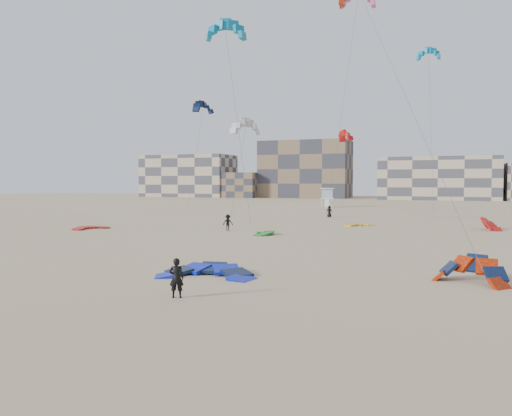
% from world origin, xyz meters
% --- Properties ---
extents(ground, '(320.00, 320.00, 0.00)m').
position_xyz_m(ground, '(0.00, 0.00, 0.00)').
color(ground, tan).
rests_on(ground, ground).
extents(kite_ground_blue, '(5.52, 5.74, 1.83)m').
position_xyz_m(kite_ground_blue, '(-0.35, 2.39, 0.00)').
color(kite_ground_blue, '#1025EA').
rests_on(kite_ground_blue, ground).
extents(kite_ground_orange, '(4.59, 4.62, 3.48)m').
position_xyz_m(kite_ground_orange, '(12.73, 5.34, 0.00)').
color(kite_ground_orange, '#FA2903').
rests_on(kite_ground_orange, ground).
extents(kite_ground_red, '(4.91, 4.80, 0.63)m').
position_xyz_m(kite_ground_red, '(-23.75, 22.00, 0.00)').
color(kite_ground_red, red).
rests_on(kite_ground_red, ground).
extents(kite_ground_green, '(3.81, 3.66, 1.21)m').
position_xyz_m(kite_ground_green, '(-4.62, 23.26, 0.00)').
color(kite_ground_green, '#1B8821').
rests_on(kite_ground_green, ground).
extents(kite_ground_red_far, '(3.87, 3.80, 3.69)m').
position_xyz_m(kite_ground_red_far, '(16.19, 36.03, 0.00)').
color(kite_ground_red_far, red).
rests_on(kite_ground_red_far, ground).
extents(kite_ground_yellow, '(4.51, 4.52, 0.57)m').
position_xyz_m(kite_ground_yellow, '(2.36, 35.96, 0.00)').
color(kite_ground_yellow, '#EC9D07').
rests_on(kite_ground_yellow, ground).
extents(kitesurfer_main, '(0.73, 0.60, 1.74)m').
position_xyz_m(kitesurfer_main, '(0.64, -2.52, 0.87)').
color(kitesurfer_main, black).
rests_on(kitesurfer_main, ground).
extents(kitesurfer_c, '(1.23, 1.13, 1.66)m').
position_xyz_m(kitesurfer_c, '(-9.37, 25.70, 0.83)').
color(kitesurfer_c, black).
rests_on(kitesurfer_c, ground).
extents(kitesurfer_e, '(0.89, 0.67, 1.65)m').
position_xyz_m(kitesurfer_e, '(-3.69, 48.48, 0.82)').
color(kitesurfer_e, black).
rests_on(kitesurfer_e, ground).
extents(kite_fly_teal_a, '(4.36, 4.66, 18.99)m').
position_xyz_m(kite_fly_teal_a, '(-7.64, 21.39, 18.83)').
color(kite_fly_teal_a, '#007BAF').
rests_on(kite_fly_teal_a, ground).
extents(kite_fly_grey, '(4.88, 6.74, 11.43)m').
position_xyz_m(kite_fly_grey, '(-10.24, 32.82, 11.26)').
color(kite_fly_grey, white).
rests_on(kite_fly_grey, ground).
extents(kite_fly_pink, '(7.69, 9.55, 27.83)m').
position_xyz_m(kite_fly_pink, '(1.17, 41.43, 27.31)').
color(kite_fly_pink, pink).
rests_on(kite_fly_pink, ground).
extents(kite_fly_navy, '(4.50, 4.44, 16.15)m').
position_xyz_m(kite_fly_navy, '(-21.52, 44.34, 15.71)').
color(kite_fly_navy, '#0D1B38').
rests_on(kite_fly_navy, ground).
extents(kite_fly_teal_b, '(3.78, 9.36, 24.88)m').
position_xyz_m(kite_fly_teal_b, '(8.90, 62.16, 24.88)').
color(kite_fly_teal_b, '#007BAF').
rests_on(kite_fly_teal_b, ground).
extents(kite_fly_red, '(5.14, 6.48, 13.11)m').
position_xyz_m(kite_fly_red, '(-4.13, 62.74, 12.60)').
color(kite_fly_red, red).
rests_on(kite_fly_red, ground).
extents(lifeguard_tower_far, '(3.18, 5.48, 3.80)m').
position_xyz_m(lifeguard_tower_far, '(-10.32, 77.09, 1.88)').
color(lifeguard_tower_far, white).
rests_on(lifeguard_tower_far, ground).
extents(condo_west_a, '(30.00, 15.00, 14.00)m').
position_xyz_m(condo_west_a, '(-70.00, 130.00, 7.00)').
color(condo_west_a, tan).
rests_on(condo_west_a, ground).
extents(condo_west_b, '(28.00, 14.00, 18.00)m').
position_xyz_m(condo_west_b, '(-30.00, 134.00, 9.00)').
color(condo_west_b, brown).
rests_on(condo_west_b, ground).
extents(condo_mid, '(32.00, 16.00, 12.00)m').
position_xyz_m(condo_mid, '(10.00, 130.00, 6.00)').
color(condo_mid, tan).
rests_on(condo_mid, ground).
extents(condo_fill_left, '(12.00, 10.00, 8.00)m').
position_xyz_m(condo_fill_left, '(-50.00, 128.00, 4.00)').
color(condo_fill_left, brown).
rests_on(condo_fill_left, ground).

